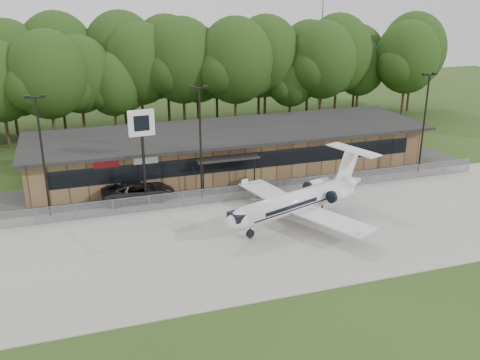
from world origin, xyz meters
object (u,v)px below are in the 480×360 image
object	(u,v)px
suv	(138,191)
terminal	(230,149)
business_jet	(300,201)
pole_sign	(142,133)

from	to	relation	value
suv	terminal	bearing A→B (deg)	-60.14
business_jet	suv	world-z (taller)	business_jet
business_jet	pole_sign	distance (m)	14.37
pole_sign	terminal	bearing A→B (deg)	31.24
business_jet	pole_sign	bearing A→B (deg)	125.97
terminal	business_jet	xyz separation A→B (m)	(1.25, -14.84, -0.32)
terminal	suv	size ratio (longest dim) A/B	6.39
pole_sign	suv	bearing A→B (deg)	110.88
terminal	suv	xyz separation A→B (m)	(-10.49, -6.05, -1.28)
business_jet	suv	size ratio (longest dim) A/B	2.37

